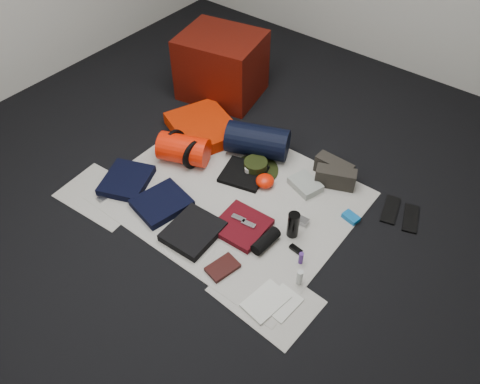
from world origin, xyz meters
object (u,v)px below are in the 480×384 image
Objects in this scene: water_bottle at (293,225)px; red_cabinet at (222,66)px; sleeping_pad at (203,128)px; stuff_sack at (184,149)px; compact_camera at (302,221)px; paperback_book at (223,267)px; navy_duffel at (257,141)px.

red_cabinet is at bearing 145.11° from water_bottle.
sleeping_pad is 1.50× the size of stuff_sack.
water_bottle is at bearing -90.20° from compact_camera.
red_cabinet is 1.66m from water_bottle.
sleeping_pad is 1.30m from paperback_book.
water_bottle is 0.52m from paperback_book.
sleeping_pad is at bearing 148.82° from paperback_book.
compact_camera is at bearing 86.47° from paperback_book.
red_cabinet is at bearing 114.58° from sleeping_pad.
navy_duffel is 0.74m from compact_camera.
paperback_book is (-0.18, -0.48, -0.08)m from water_bottle.
navy_duffel is 5.12× the size of compact_camera.
stuff_sack is (0.34, -0.85, -0.15)m from red_cabinet.
sleeping_pad is 0.35m from stuff_sack.
red_cabinet is 0.61m from sleeping_pad.
stuff_sack is at bearing 158.20° from paperback_book.
red_cabinet is at bearing 125.17° from navy_duffel.
navy_duffel is at bearing 46.58° from stuff_sack.
red_cabinet reaches higher than water_bottle.
water_bottle is (1.12, -0.42, 0.04)m from sleeping_pad.
compact_camera is at bearing 93.17° from water_bottle.
sleeping_pad reaches higher than compact_camera.
paperback_book is (-0.17, -0.60, -0.00)m from compact_camera.
red_cabinet is at bearing 111.95° from stuff_sack.
stuff_sack is at bearing 177.95° from compact_camera.
paperback_book is (1.18, -1.42, -0.25)m from red_cabinet.
compact_camera is 0.62m from paperback_book.
water_bottle is at bearing -5.43° from stuff_sack.
compact_camera is (-0.01, 0.12, -0.08)m from water_bottle.
navy_duffel is (0.37, 0.39, 0.01)m from stuff_sack.
red_cabinet is 1.78× the size of stuff_sack.
sleeping_pad is at bearing 159.21° from water_bottle.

